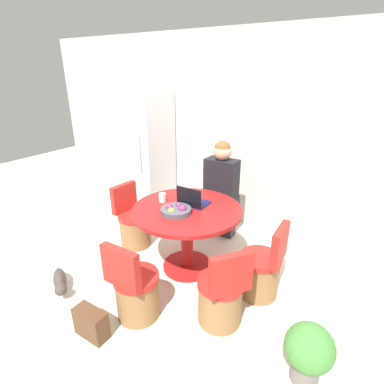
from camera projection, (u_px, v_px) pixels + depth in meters
ground_plane at (173, 278)px, 3.27m from camera, size 12.00×12.00×0.00m
wall_back at (240, 134)px, 4.02m from camera, size 7.00×0.06×2.60m
refrigerator at (146, 154)px, 4.54m from camera, size 0.64×0.68×1.82m
dining_table at (187, 225)px, 3.23m from camera, size 1.16×1.16×0.75m
chair_near_camera at (136, 292)px, 2.67m from camera, size 0.41×0.41×0.80m
chair_right_side at (261, 271)px, 2.94m from camera, size 0.41×0.41×0.80m
chair_near_right_corner at (221, 297)px, 2.60m from camera, size 0.47×0.47×0.80m
chair_left_side at (134, 225)px, 3.80m from camera, size 0.41×0.41×0.80m
person_seated at (222, 187)px, 3.78m from camera, size 0.40×0.37×1.33m
laptop at (193, 201)px, 3.22m from camera, size 0.30×0.24×0.22m
fruit_bowl at (176, 210)px, 3.03m from camera, size 0.31×0.31×0.10m
coffee_cup at (162, 198)px, 3.29m from camera, size 0.08×0.08×0.10m
cat at (60, 281)px, 3.06m from camera, size 0.44×0.31×0.18m
potted_plant at (309, 351)px, 2.10m from camera, size 0.35×0.35×0.48m
handbag at (91, 323)px, 2.51m from camera, size 0.30×0.14×0.26m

